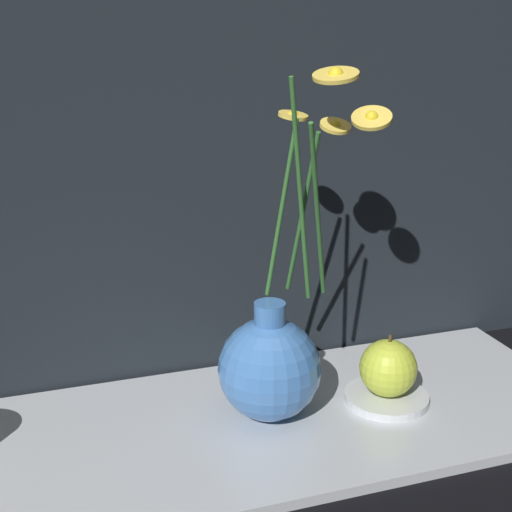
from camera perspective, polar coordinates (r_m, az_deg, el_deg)
name	(u,v)px	position (r m, az deg, el deg)	size (l,w,h in m)	color
ground_plane	(249,431)	(0.86, -0.53, -13.82)	(6.00, 6.00, 0.00)	black
shelf	(249,426)	(0.85, -0.53, -13.48)	(0.83, 0.30, 0.01)	#B2B7BC
vase_with_flowers	(271,361)	(0.83, 1.20, -8.43)	(0.17, 0.14, 0.40)	#3F72B7
saucer_plate	(386,397)	(0.90, 10.39, -11.07)	(0.10, 0.10, 0.01)	silver
orange_fruit	(388,368)	(0.89, 10.53, -8.80)	(0.07, 0.07, 0.08)	#B7C638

